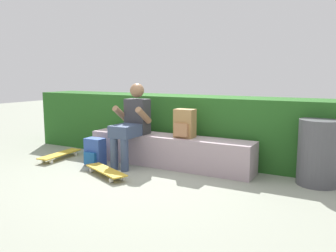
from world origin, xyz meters
The scene contains 9 objects.
ground_plane centered at (0.00, 0.00, 0.00)m, with size 24.00×24.00×0.00m, color gray.
bench_main centered at (0.00, 0.34, 0.22)m, with size 2.51×0.43×0.45m.
person_skater centered at (-0.50, 0.13, 0.65)m, with size 0.49×0.62×1.20m.
skateboard_near_person centered at (-0.48, -0.51, 0.07)m, with size 0.81×0.50×0.09m.
skateboard_beside_bench centered at (-1.71, -0.12, 0.07)m, with size 0.27×0.81×0.09m.
backpack_on_bench centered at (0.26, 0.33, 0.64)m, with size 0.28×0.23×0.40m.
backpack_on_ground centered at (-0.99, -0.13, 0.19)m, with size 0.28×0.23×0.40m.
hedge_row centered at (-0.30, 1.00, 0.50)m, with size 5.20×0.75×0.99m.
trash_bin centered at (1.99, 0.47, 0.40)m, with size 0.49×0.49×0.80m.
Camera 1 is at (2.36, -3.94, 1.33)m, focal length 36.74 mm.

